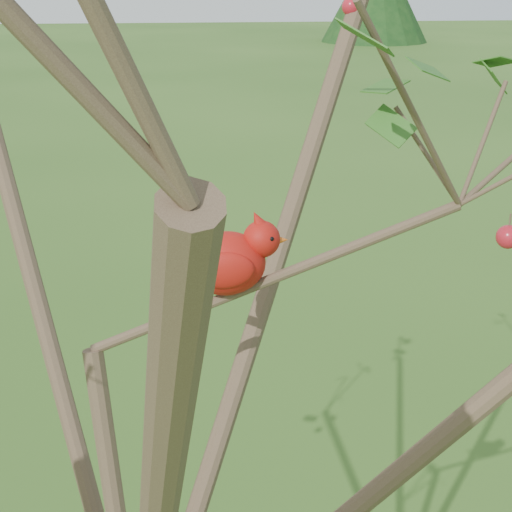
{
  "coord_description": "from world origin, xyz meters",
  "views": [
    {
      "loc": [
        0.09,
        -1.11,
        2.56
      ],
      "look_at": [
        0.23,
        0.08,
        2.11
      ],
      "focal_mm": 55.0,
      "sensor_mm": 36.0,
      "label": 1
    }
  ],
  "objects": [
    {
      "name": "crabapple_tree",
      "position": [
        0.03,
        -0.02,
        2.12
      ],
      "size": [
        2.35,
        2.05,
        2.95
      ],
      "color": "#433024",
      "rests_on": "ground"
    },
    {
      "name": "cardinal",
      "position": [
        0.18,
        0.08,
        2.11
      ],
      "size": [
        0.22,
        0.11,
        0.15
      ],
      "rotation": [
        0.0,
        0.0,
        0.03
      ],
      "color": "red",
      "rests_on": "ground"
    },
    {
      "name": "distant_trees",
      "position": [
        -1.27,
        24.09,
        1.56
      ],
      "size": [
        41.08,
        12.65,
        3.64
      ],
      "color": "#433024",
      "rests_on": "ground"
    }
  ]
}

